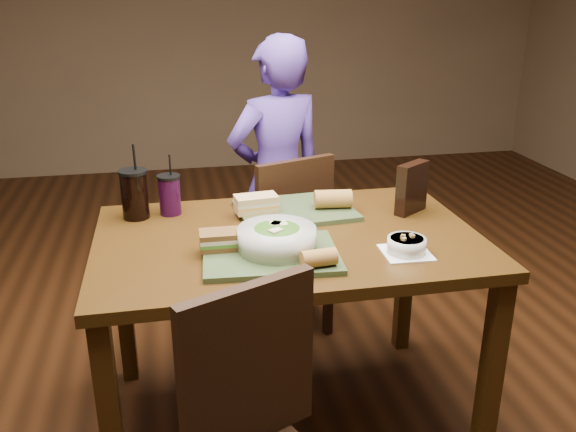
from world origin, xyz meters
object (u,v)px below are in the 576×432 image
object	(u,v)px
dining_table	(288,259)
sandwich_near	(219,240)
cup_cola	(135,194)
baguette_near	(319,258)
baguette_far	(333,199)
sandwich_far	(256,203)
chip_bag	(412,188)
cup_berry	(170,194)
tray_near	(271,255)
chair_far	(291,236)
soup_bowl	(406,245)
tray_far	(295,210)
diner	(277,181)
salad_bowl	(277,237)

from	to	relation	value
dining_table	sandwich_near	size ratio (longest dim) A/B	10.44
cup_cola	baguette_near	bearing A→B (deg)	-46.35
sandwich_near	baguette_far	size ratio (longest dim) A/B	0.90
sandwich_far	chip_bag	bearing A→B (deg)	-7.34
sandwich_far	chip_bag	size ratio (longest dim) A/B	0.85
dining_table	cup_berry	size ratio (longest dim) A/B	5.62
tray_near	baguette_near	bearing A→B (deg)	-46.05
chair_far	cup_berry	distance (m)	0.71
tray_near	cup_berry	bearing A→B (deg)	122.95
soup_bowl	sandwich_near	xyz separation A→B (m)	(-0.58, 0.11, 0.02)
soup_bowl	chip_bag	world-z (taller)	chip_bag
tray_far	baguette_far	bearing A→B (deg)	-8.61
dining_table	diner	distance (m)	0.86
diner	tray_near	bearing A→B (deg)	62.04
diner	tray_near	world-z (taller)	diner
diner	tray_far	world-z (taller)	diner
dining_table	cup_cola	size ratio (longest dim) A/B	4.64
sandwich_near	chip_bag	world-z (taller)	chip_bag
dining_table	soup_bowl	bearing A→B (deg)	-33.15
diner	sandwich_far	world-z (taller)	diner
cup_berry	sandwich_far	bearing A→B (deg)	-15.50
cup_cola	chip_bag	world-z (taller)	cup_cola
baguette_near	cup_berry	xyz separation A→B (m)	(-0.42, 0.59, 0.03)
sandwich_near	baguette_near	xyz separation A→B (m)	(0.28, -0.19, -0.00)
sandwich_far	chip_bag	world-z (taller)	chip_bag
diner	baguette_far	distance (m)	0.68
dining_table	baguette_far	bearing A→B (deg)	42.07
sandwich_near	cup_berry	distance (m)	0.43
diner	sandwich_near	size ratio (longest dim) A/B	10.88
salad_bowl	chair_far	bearing A→B (deg)	75.09
chair_far	sandwich_near	distance (m)	0.89
sandwich_far	sandwich_near	bearing A→B (deg)	-117.84
sandwich_far	baguette_near	bearing A→B (deg)	-77.53
dining_table	baguette_near	size ratio (longest dim) A/B	12.23
cup_cola	cup_berry	distance (m)	0.13
salad_bowl	sandwich_far	world-z (taller)	salad_bowl
baguette_far	diner	bearing A→B (deg)	97.97
sandwich_near	baguette_far	xyz separation A→B (m)	(0.45, 0.30, 0.01)
soup_bowl	dining_table	bearing A→B (deg)	146.85
baguette_near	chair_far	bearing A→B (deg)	83.35
tray_near	sandwich_far	size ratio (longest dim) A/B	2.59
tray_far	soup_bowl	world-z (taller)	soup_bowl
tray_far	salad_bowl	world-z (taller)	salad_bowl
tray_near	tray_far	bearing A→B (deg)	67.16
chair_far	diner	world-z (taller)	diner
salad_bowl	baguette_far	size ratio (longest dim) A/B	1.80
dining_table	tray_far	xyz separation A→B (m)	(0.07, 0.21, 0.10)
sandwich_far	cup_cola	distance (m)	0.44
dining_table	baguette_near	bearing A→B (deg)	-83.61
baguette_far	dining_table	bearing A→B (deg)	-137.93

